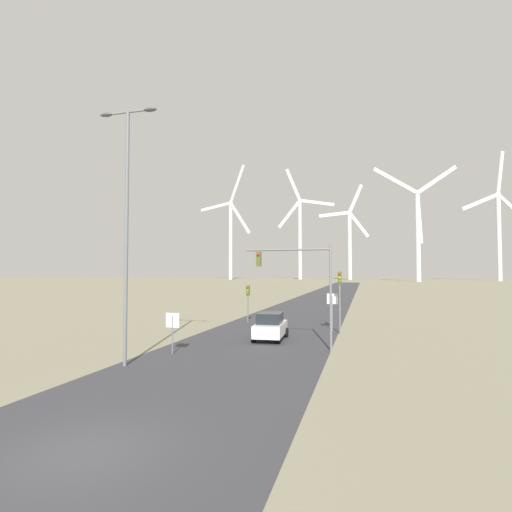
{
  "coord_description": "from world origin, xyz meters",
  "views": [
    {
      "loc": [
        6.93,
        -8.74,
        4.57
      ],
      "look_at": [
        0.0,
        16.68,
        5.62
      ],
      "focal_mm": 28.0,
      "sensor_mm": 36.0,
      "label": 1
    }
  ],
  "objects_px": {
    "streetlamp": "(127,209)",
    "wind_turbine_right": "(418,225)",
    "traffic_light_post_near_left": "(248,295)",
    "car_approaching": "(270,326)",
    "wind_turbine_far_left": "(231,231)",
    "wind_turbine_far_right": "(499,226)",
    "traffic_light_post_near_right": "(340,289)",
    "traffic_light_mast_overhead": "(300,274)",
    "stop_sign_near": "(173,325)",
    "wind_turbine_left": "(300,230)",
    "wind_turbine_center": "(350,238)",
    "stop_sign_far": "(332,305)"
  },
  "relations": [
    {
      "from": "streetlamp",
      "to": "wind_turbine_right",
      "type": "xyz_separation_m",
      "value": [
        35.53,
        181.48,
        19.05
      ]
    },
    {
      "from": "traffic_light_post_near_left",
      "to": "car_approaching",
      "type": "xyz_separation_m",
      "value": [
        4.04,
        -8.33,
        -1.55
      ]
    },
    {
      "from": "wind_turbine_far_left",
      "to": "wind_turbine_far_right",
      "type": "relative_size",
      "value": 1.04
    },
    {
      "from": "traffic_light_post_near_right",
      "to": "traffic_light_mast_overhead",
      "type": "bearing_deg",
      "value": -106.01
    },
    {
      "from": "stop_sign_near",
      "to": "wind_turbine_left",
      "type": "height_order",
      "value": "wind_turbine_left"
    },
    {
      "from": "streetlamp",
      "to": "traffic_light_post_near_left",
      "type": "relative_size",
      "value": 3.77
    },
    {
      "from": "wind_turbine_center",
      "to": "wind_turbine_right",
      "type": "xyz_separation_m",
      "value": [
        32.18,
        -33.42,
        2.64
      ]
    },
    {
      "from": "car_approaching",
      "to": "wind_turbine_left",
      "type": "distance_m",
      "value": 222.86
    },
    {
      "from": "traffic_light_post_near_right",
      "to": "car_approaching",
      "type": "xyz_separation_m",
      "value": [
        -4.37,
        -3.9,
        -2.43
      ]
    },
    {
      "from": "streetlamp",
      "to": "wind_turbine_right",
      "type": "relative_size",
      "value": 0.23
    },
    {
      "from": "wind_turbine_far_right",
      "to": "car_approaching",
      "type": "bearing_deg",
      "value": -109.83
    },
    {
      "from": "traffic_light_mast_overhead",
      "to": "wind_turbine_left",
      "type": "bearing_deg",
      "value": 98.91
    },
    {
      "from": "traffic_light_post_near_right",
      "to": "wind_turbine_left",
      "type": "bearing_deg",
      "value": 99.68
    },
    {
      "from": "wind_turbine_left",
      "to": "streetlamp",
      "type": "bearing_deg",
      "value": -83.21
    },
    {
      "from": "stop_sign_far",
      "to": "wind_turbine_right",
      "type": "xyz_separation_m",
      "value": [
        26.68,
        167.12,
        24.69
      ]
    },
    {
      "from": "stop_sign_far",
      "to": "wind_turbine_left",
      "type": "bearing_deg",
      "value": 99.57
    },
    {
      "from": "traffic_light_post_near_left",
      "to": "wind_turbine_center",
      "type": "bearing_deg",
      "value": 89.35
    },
    {
      "from": "streetlamp",
      "to": "car_approaching",
      "type": "relative_size",
      "value": 3.0
    },
    {
      "from": "wind_turbine_center",
      "to": "wind_turbine_left",
      "type": "bearing_deg",
      "value": 157.28
    },
    {
      "from": "wind_turbine_right",
      "to": "wind_turbine_left",
      "type": "bearing_deg",
      "value": 143.61
    },
    {
      "from": "streetlamp",
      "to": "traffic_light_post_near_right",
      "type": "relative_size",
      "value": 2.75
    },
    {
      "from": "stop_sign_near",
      "to": "wind_turbine_left",
      "type": "distance_m",
      "value": 228.12
    },
    {
      "from": "traffic_light_post_near_right",
      "to": "car_approaching",
      "type": "relative_size",
      "value": 1.09
    },
    {
      "from": "car_approaching",
      "to": "wind_turbine_right",
      "type": "bearing_deg",
      "value": 80.0
    },
    {
      "from": "traffic_light_post_near_left",
      "to": "wind_turbine_left",
      "type": "relative_size",
      "value": 0.05
    },
    {
      "from": "stop_sign_far",
      "to": "wind_turbine_left",
      "type": "height_order",
      "value": "wind_turbine_left"
    },
    {
      "from": "traffic_light_post_near_left",
      "to": "car_approaching",
      "type": "distance_m",
      "value": 9.38
    },
    {
      "from": "streetlamp",
      "to": "wind_turbine_far_right",
      "type": "relative_size",
      "value": 0.19
    },
    {
      "from": "wind_turbine_left",
      "to": "stop_sign_near",
      "type": "bearing_deg",
      "value": -82.88
    },
    {
      "from": "traffic_light_post_near_left",
      "to": "wind_turbine_far_right",
      "type": "bearing_deg",
      "value": 68.31
    },
    {
      "from": "traffic_light_post_near_right",
      "to": "wind_turbine_right",
      "type": "bearing_deg",
      "value": 81.22
    },
    {
      "from": "streetlamp",
      "to": "stop_sign_far",
      "type": "relative_size",
      "value": 4.38
    },
    {
      "from": "traffic_light_post_near_right",
      "to": "traffic_light_mast_overhead",
      "type": "xyz_separation_m",
      "value": [
        -1.91,
        -6.64,
        1.09
      ]
    },
    {
      "from": "stop_sign_near",
      "to": "wind_turbine_right",
      "type": "height_order",
      "value": "wind_turbine_right"
    },
    {
      "from": "wind_turbine_far_left",
      "to": "wind_turbine_center",
      "type": "height_order",
      "value": "wind_turbine_far_left"
    },
    {
      "from": "wind_turbine_left",
      "to": "traffic_light_mast_overhead",
      "type": "bearing_deg",
      "value": -81.09
    },
    {
      "from": "wind_turbine_far_left",
      "to": "stop_sign_near",
      "type": "bearing_deg",
      "value": -71.94
    },
    {
      "from": "car_approaching",
      "to": "wind_turbine_far_right",
      "type": "bearing_deg",
      "value": 70.17
    },
    {
      "from": "stop_sign_far",
      "to": "wind_turbine_center",
      "type": "height_order",
      "value": "wind_turbine_center"
    },
    {
      "from": "wind_turbine_center",
      "to": "wind_turbine_far_right",
      "type": "bearing_deg",
      "value": -5.72
    },
    {
      "from": "stop_sign_near",
      "to": "wind_turbine_far_right",
      "type": "bearing_deg",
      "value": 69.67
    },
    {
      "from": "traffic_light_post_near_left",
      "to": "traffic_light_mast_overhead",
      "type": "distance_m",
      "value": 12.99
    },
    {
      "from": "streetlamp",
      "to": "wind_turbine_left",
      "type": "relative_size",
      "value": 0.18
    },
    {
      "from": "stop_sign_far",
      "to": "wind_turbine_far_left",
      "type": "relative_size",
      "value": 0.04
    },
    {
      "from": "stop_sign_near",
      "to": "wind_turbine_left",
      "type": "xyz_separation_m",
      "value": [
        -28.07,
        224.56,
        28.73
      ]
    },
    {
      "from": "wind_turbine_far_left",
      "to": "wind_turbine_far_right",
      "type": "distance_m",
      "value": 143.81
    },
    {
      "from": "traffic_light_post_near_right",
      "to": "wind_turbine_center",
      "type": "xyz_separation_m",
      "value": [
        -6.16,
        201.89,
        20.73
      ]
    },
    {
      "from": "stop_sign_near",
      "to": "wind_turbine_right",
      "type": "distance_m",
      "value": 183.44
    },
    {
      "from": "streetlamp",
      "to": "traffic_light_post_near_right",
      "type": "bearing_deg",
      "value": 53.83
    },
    {
      "from": "wind_turbine_far_left",
      "to": "traffic_light_post_near_left",
      "type": "bearing_deg",
      "value": -70.67
    }
  ]
}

